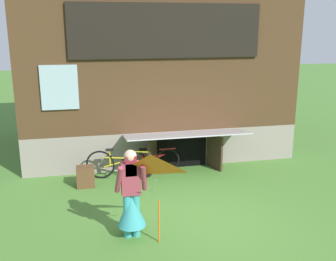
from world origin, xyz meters
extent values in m
plane|color=#4C7F33|center=(0.00, 0.00, 0.00)|extent=(60.00, 60.00, 0.00)
cube|color=gray|center=(0.00, 5.58, 0.51)|extent=(7.55, 5.16, 1.02)
cube|color=#4C331E|center=(0.00, 5.58, 3.16)|extent=(7.55, 5.16, 4.29)
cube|color=black|center=(0.00, 2.96, 3.65)|extent=(4.90, 0.08, 1.35)
cube|color=#9EB7C6|center=(0.00, 2.98, 3.65)|extent=(4.74, 0.04, 1.23)
cube|color=#9EB7C6|center=(-2.70, 2.97, 2.30)|extent=(0.90, 0.06, 1.10)
cube|color=black|center=(0.40, 2.98, 0.47)|extent=(1.40, 0.03, 0.94)
cube|color=#3D2B1E|center=(-0.45, 2.70, 0.47)|extent=(0.37, 0.65, 0.94)
cube|color=#3D2B1E|center=(1.25, 2.70, 0.47)|extent=(0.26, 0.69, 0.94)
cube|color=#B2B2B7|center=(0.40, 2.45, 1.07)|extent=(3.19, 1.09, 0.18)
cylinder|color=teal|center=(-1.48, -0.45, 0.42)|extent=(0.14, 0.14, 0.85)
cylinder|color=teal|center=(-1.32, -0.45, 0.42)|extent=(0.14, 0.14, 0.85)
cone|color=teal|center=(-1.40, -0.45, 0.55)|extent=(0.52, 0.52, 0.63)
cube|color=#993847|center=(-1.40, -0.45, 1.14)|extent=(0.34, 0.20, 0.60)
cylinder|color=#993847|center=(-1.62, -0.55, 1.17)|extent=(0.17, 0.33, 0.55)
cylinder|color=#993847|center=(-1.18, -0.55, 1.17)|extent=(0.17, 0.33, 0.55)
cube|color=maroon|center=(-1.40, -0.51, 1.39)|extent=(0.20, 0.08, 0.36)
sphere|color=#D8AD8E|center=(-1.40, -0.45, 1.56)|extent=(0.23, 0.23, 0.23)
pyramid|color=orange|center=(-1.13, -0.98, 1.35)|extent=(1.01, 0.85, 0.57)
cylinder|color=beige|center=(-1.05, -0.70, 1.04)|extent=(0.01, 0.56, 0.50)
cylinder|color=orange|center=(-0.95, -0.75, 0.41)|extent=(0.03, 0.03, 0.82)
torus|color=black|center=(-0.05, 2.64, 0.33)|extent=(0.65, 0.05, 0.65)
torus|color=black|center=(-0.94, 2.63, 0.33)|extent=(0.65, 0.05, 0.65)
cylinder|color=red|center=(-0.50, 2.64, 0.49)|extent=(0.66, 0.05, 0.04)
cylinder|color=red|center=(-0.50, 2.64, 0.39)|extent=(0.73, 0.05, 0.27)
cylinder|color=red|center=(-0.72, 2.63, 0.49)|extent=(0.04, 0.04, 0.37)
cube|color=black|center=(-0.72, 2.63, 0.68)|extent=(0.20, 0.08, 0.05)
cylinder|color=red|center=(-0.05, 2.64, 0.65)|extent=(0.44, 0.03, 0.03)
torus|color=black|center=(-0.85, 2.30, 0.37)|extent=(0.72, 0.25, 0.74)
torus|color=black|center=(-1.81, 2.58, 0.37)|extent=(0.72, 0.25, 0.74)
cylinder|color=gold|center=(-1.33, 2.44, 0.56)|extent=(0.73, 0.25, 0.04)
cylinder|color=gold|center=(-1.33, 2.44, 0.44)|extent=(0.80, 0.27, 0.30)
cylinder|color=gold|center=(-1.57, 2.51, 0.56)|extent=(0.04, 0.04, 0.42)
cube|color=black|center=(-1.57, 2.51, 0.77)|extent=(0.20, 0.08, 0.05)
cylinder|color=gold|center=(-0.85, 2.30, 0.73)|extent=(0.43, 0.15, 0.03)
cube|color=brown|center=(-2.19, 2.14, 0.25)|extent=(0.42, 0.36, 0.49)
camera|label=1|loc=(-2.15, -7.00, 3.76)|focal=42.24mm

